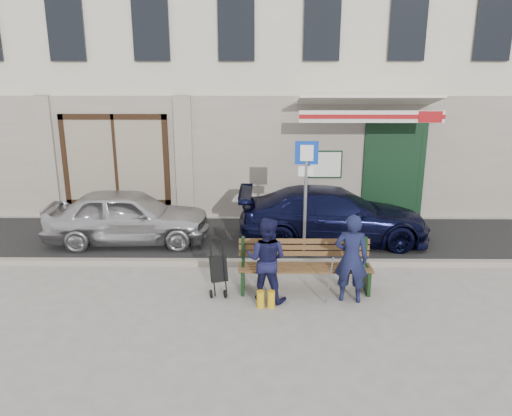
{
  "coord_description": "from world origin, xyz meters",
  "views": [
    {
      "loc": [
        0.61,
        -8.01,
        3.98
      ],
      "look_at": [
        0.52,
        1.6,
        1.2
      ],
      "focal_mm": 35.0,
      "sensor_mm": 36.0,
      "label": 1
    }
  ],
  "objects_px": {
    "woman": "(266,259)",
    "car_navy": "(333,215)",
    "man": "(351,258)",
    "car_silver": "(128,216)",
    "stroller": "(219,270)",
    "bench": "(302,267)",
    "parking_sign": "(306,183)"
  },
  "relations": [
    {
      "from": "man",
      "to": "bench",
      "type": "bearing_deg",
      "value": -15.21
    },
    {
      "from": "car_silver",
      "to": "parking_sign",
      "type": "xyz_separation_m",
      "value": [
        3.95,
        -1.06,
        1.04
      ]
    },
    {
      "from": "man",
      "to": "car_navy",
      "type": "bearing_deg",
      "value": -81.46
    },
    {
      "from": "car_silver",
      "to": "stroller",
      "type": "bearing_deg",
      "value": -141.2
    },
    {
      "from": "car_silver",
      "to": "woman",
      "type": "xyz_separation_m",
      "value": [
        3.14,
        -2.89,
        0.12
      ]
    },
    {
      "from": "parking_sign",
      "to": "man",
      "type": "height_order",
      "value": "parking_sign"
    },
    {
      "from": "parking_sign",
      "to": "man",
      "type": "relative_size",
      "value": 1.6
    },
    {
      "from": "bench",
      "to": "parking_sign",
      "type": "bearing_deg",
      "value": 83.96
    },
    {
      "from": "car_silver",
      "to": "parking_sign",
      "type": "height_order",
      "value": "parking_sign"
    },
    {
      "from": "car_navy",
      "to": "bench",
      "type": "height_order",
      "value": "car_navy"
    },
    {
      "from": "car_navy",
      "to": "man",
      "type": "relative_size",
      "value": 2.76
    },
    {
      "from": "bench",
      "to": "man",
      "type": "height_order",
      "value": "man"
    },
    {
      "from": "car_silver",
      "to": "parking_sign",
      "type": "distance_m",
      "value": 4.22
    },
    {
      "from": "car_navy",
      "to": "parking_sign",
      "type": "xyz_separation_m",
      "value": [
        -0.77,
        -1.18,
        1.04
      ]
    },
    {
      "from": "car_navy",
      "to": "bench",
      "type": "relative_size",
      "value": 1.81
    },
    {
      "from": "parking_sign",
      "to": "man",
      "type": "distance_m",
      "value": 2.15
    },
    {
      "from": "car_silver",
      "to": "parking_sign",
      "type": "relative_size",
      "value": 1.47
    },
    {
      "from": "car_silver",
      "to": "car_navy",
      "type": "distance_m",
      "value": 4.71
    },
    {
      "from": "woman",
      "to": "car_navy",
      "type": "bearing_deg",
      "value": -99.61
    },
    {
      "from": "car_silver",
      "to": "stroller",
      "type": "xyz_separation_m",
      "value": [
        2.29,
        -2.64,
        -0.18
      ]
    },
    {
      "from": "car_silver",
      "to": "woman",
      "type": "distance_m",
      "value": 4.27
    },
    {
      "from": "woman",
      "to": "car_silver",
      "type": "bearing_deg",
      "value": -24.63
    },
    {
      "from": "man",
      "to": "stroller",
      "type": "xyz_separation_m",
      "value": [
        -2.3,
        0.27,
        -0.34
      ]
    },
    {
      "from": "car_silver",
      "to": "bench",
      "type": "xyz_separation_m",
      "value": [
        3.79,
        -2.52,
        -0.17
      ]
    },
    {
      "from": "car_silver",
      "to": "bench",
      "type": "relative_size",
      "value": 1.54
    },
    {
      "from": "car_navy",
      "to": "man",
      "type": "xyz_separation_m",
      "value": [
        -0.12,
        -3.04,
        0.16
      ]
    },
    {
      "from": "man",
      "to": "woman",
      "type": "bearing_deg",
      "value": 9.88
    },
    {
      "from": "parking_sign",
      "to": "bench",
      "type": "height_order",
      "value": "parking_sign"
    },
    {
      "from": "parking_sign",
      "to": "car_silver",
      "type": "bearing_deg",
      "value": 166.43
    },
    {
      "from": "bench",
      "to": "woman",
      "type": "height_order",
      "value": "woman"
    },
    {
      "from": "car_navy",
      "to": "bench",
      "type": "distance_m",
      "value": 2.81
    },
    {
      "from": "man",
      "to": "woman",
      "type": "relative_size",
      "value": 1.05
    }
  ]
}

